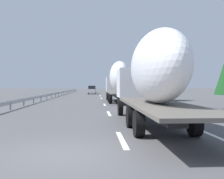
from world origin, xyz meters
The scene contains 17 objects.
ground_plane centered at (40.00, 0.00, 0.00)m, with size 260.00×260.00×0.00m, color #4C4C4F.
lane_stripe_0 centered at (2.00, -1.80, 0.00)m, with size 3.20×0.20×0.01m, color white.
lane_stripe_1 centered at (11.23, -1.80, 0.00)m, with size 3.20×0.20×0.01m, color white.
lane_stripe_2 centered at (19.86, -1.80, 0.00)m, with size 3.20×0.20×0.01m, color white.
lane_stripe_3 centered at (33.56, -1.80, 0.00)m, with size 3.20×0.20×0.01m, color white.
lane_stripe_4 centered at (45.98, -1.80, 0.00)m, with size 3.20×0.20×0.01m, color white.
lane_stripe_5 centered at (42.97, -1.80, 0.00)m, with size 3.20×0.20×0.01m, color white.
lane_stripe_6 centered at (64.85, -1.80, 0.00)m, with size 3.20×0.20×0.01m, color white.
edge_line_right centered at (45.00, -5.50, 0.00)m, with size 110.00×0.20×0.01m, color white.
truck_lead centered at (24.09, -3.60, 2.63)m, with size 13.34×2.55×4.76m.
truck_trailing centered at (5.21, -3.60, 2.48)m, with size 14.14×2.55×4.42m.
car_white_van centered at (54.01, -0.05, 0.95)m, with size 4.36×1.74×1.91m.
car_red_compact centered at (63.84, -0.09, 0.94)m, with size 4.13×1.89×1.87m.
road_sign centered at (49.04, -6.70, 2.37)m, with size 0.10×0.90×3.45m.
tree_1 centered at (50.48, -9.84, 4.40)m, with size 3.99×3.99×7.31m.
tree_2 centered at (27.04, -10.09, 3.86)m, with size 3.90×3.90×6.08m.
guardrail_median centered at (43.00, 6.00, 0.58)m, with size 94.00×0.10×0.76m.
Camera 1 is at (-7.78, -0.83, 1.99)m, focal length 43.23 mm.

